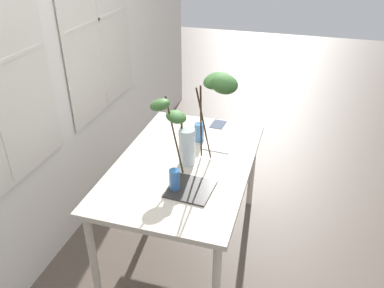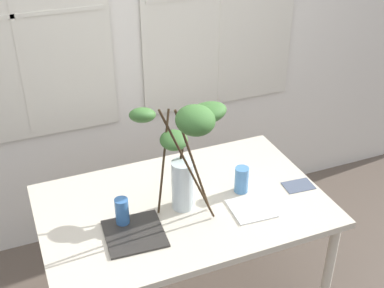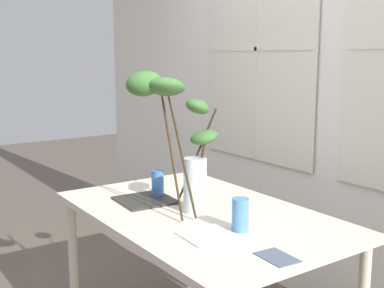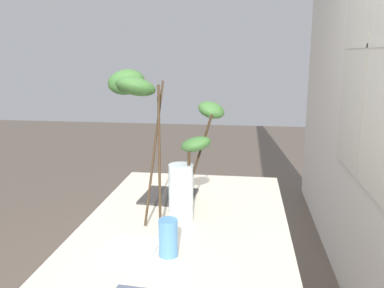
{
  "view_description": "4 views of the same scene",
  "coord_description": "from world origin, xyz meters",
  "px_view_note": "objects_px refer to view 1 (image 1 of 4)",
  "views": [
    {
      "loc": [
        -2.23,
        -0.72,
        2.27
      ],
      "look_at": [
        -0.08,
        -0.08,
        0.98
      ],
      "focal_mm": 36.7,
      "sensor_mm": 36.0,
      "label": 1
    },
    {
      "loc": [
        -0.74,
        -1.93,
        2.37
      ],
      "look_at": [
        0.04,
        -0.03,
        1.15
      ],
      "focal_mm": 46.95,
      "sensor_mm": 36.0,
      "label": 2
    },
    {
      "loc": [
        1.92,
        -1.38,
        1.53
      ],
      "look_at": [
        -0.03,
        -0.03,
        1.11
      ],
      "focal_mm": 46.72,
      "sensor_mm": 36.0,
      "label": 3
    },
    {
      "loc": [
        1.71,
        0.26,
        1.54
      ],
      "look_at": [
        0.01,
        0.03,
        1.15
      ],
      "focal_mm": 37.45,
      "sensor_mm": 36.0,
      "label": 4
    }
  ],
  "objects_px": {
    "dining_table": "(184,170)",
    "vase_with_branches": "(198,114)",
    "plate_square_left": "(190,189)",
    "plate_square_right": "(218,144)",
    "drinking_glass_blue_right": "(199,132)",
    "drinking_glass_blue_left": "(175,180)"
  },
  "relations": [
    {
      "from": "drinking_glass_blue_right",
      "to": "vase_with_branches",
      "type": "bearing_deg",
      "value": -166.39
    },
    {
      "from": "dining_table",
      "to": "plate_square_right",
      "type": "xyz_separation_m",
      "value": [
        0.3,
        -0.18,
        0.08
      ]
    },
    {
      "from": "dining_table",
      "to": "drinking_glass_blue_left",
      "type": "xyz_separation_m",
      "value": [
        -0.33,
        -0.04,
        0.15
      ]
    },
    {
      "from": "vase_with_branches",
      "to": "plate_square_right",
      "type": "relative_size",
      "value": 3.37
    },
    {
      "from": "drinking_glass_blue_right",
      "to": "drinking_glass_blue_left",
      "type": "bearing_deg",
      "value": -177.84
    },
    {
      "from": "drinking_glass_blue_left",
      "to": "dining_table",
      "type": "bearing_deg",
      "value": 7.3
    },
    {
      "from": "dining_table",
      "to": "vase_with_branches",
      "type": "xyz_separation_m",
      "value": [
        -0.03,
        -0.1,
        0.47
      ]
    },
    {
      "from": "plate_square_left",
      "to": "drinking_glass_blue_left",
      "type": "bearing_deg",
      "value": 107.35
    },
    {
      "from": "drinking_glass_blue_right",
      "to": "plate_square_left",
      "type": "bearing_deg",
      "value": -169.28
    },
    {
      "from": "vase_with_branches",
      "to": "drinking_glass_blue_right",
      "type": "bearing_deg",
      "value": 13.61
    },
    {
      "from": "plate_square_left",
      "to": "plate_square_right",
      "type": "distance_m",
      "value": 0.61
    },
    {
      "from": "vase_with_branches",
      "to": "drinking_glass_blue_right",
      "type": "distance_m",
      "value": 0.49
    },
    {
      "from": "vase_with_branches",
      "to": "drinking_glass_blue_left",
      "type": "height_order",
      "value": "vase_with_branches"
    },
    {
      "from": "dining_table",
      "to": "plate_square_left",
      "type": "xyz_separation_m",
      "value": [
        -0.3,
        -0.14,
        0.08
      ]
    },
    {
      "from": "dining_table",
      "to": "plate_square_right",
      "type": "distance_m",
      "value": 0.36
    },
    {
      "from": "drinking_glass_blue_right",
      "to": "plate_square_left",
      "type": "xyz_separation_m",
      "value": [
        -0.63,
        -0.12,
        -0.07
      ]
    },
    {
      "from": "drinking_glass_blue_left",
      "to": "plate_square_right",
      "type": "xyz_separation_m",
      "value": [
        0.63,
        -0.13,
        -0.07
      ]
    },
    {
      "from": "dining_table",
      "to": "vase_with_branches",
      "type": "relative_size",
      "value": 2.08
    },
    {
      "from": "dining_table",
      "to": "vase_with_branches",
      "type": "distance_m",
      "value": 0.49
    },
    {
      "from": "vase_with_branches",
      "to": "plate_square_left",
      "type": "height_order",
      "value": "vase_with_branches"
    },
    {
      "from": "drinking_glass_blue_right",
      "to": "plate_square_right",
      "type": "xyz_separation_m",
      "value": [
        -0.02,
        -0.16,
        -0.07
      ]
    },
    {
      "from": "plate_square_left",
      "to": "plate_square_right",
      "type": "relative_size",
      "value": 1.33
    }
  ]
}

